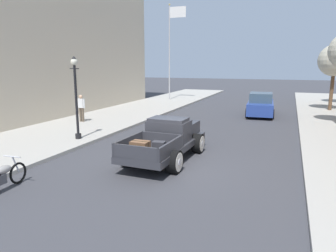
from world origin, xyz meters
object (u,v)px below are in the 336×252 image
car_background_blue (261,105)px  pedestrian_sidewalk_left (81,107)px  hotrod_truck_gunmetal (168,139)px  street_lamp_near (76,92)px  flagpole (172,42)px  street_tree_third (335,61)px

car_background_blue → pedestrian_sidewalk_left: 12.37m
hotrod_truck_gunmetal → street_lamp_near: street_lamp_near is taller
street_lamp_near → flagpole: bearing=96.0°
hotrod_truck_gunmetal → pedestrian_sidewalk_left: 8.85m
street_tree_third → car_background_blue: bearing=-141.7°
pedestrian_sidewalk_left → street_lamp_near: street_lamp_near is taller
car_background_blue → street_lamp_near: street_lamp_near is taller
pedestrian_sidewalk_left → street_lamp_near: bearing=-55.5°
car_background_blue → pedestrian_sidewalk_left: (-9.99, -7.30, 0.32)m
pedestrian_sidewalk_left → flagpole: flagpole is taller
flagpole → street_tree_third: flagpole is taller
pedestrian_sidewalk_left → street_tree_third: 18.77m
pedestrian_sidewalk_left → street_lamp_near: 4.80m
car_background_blue → street_tree_third: street_tree_third is taller
hotrod_truck_gunmetal → street_tree_third: 17.66m
pedestrian_sidewalk_left → street_tree_third: bearing=36.9°
hotrod_truck_gunmetal → street_lamp_near: (-4.91, 0.82, 1.63)m
street_tree_third → street_lamp_near: bearing=-129.3°
street_lamp_near → flagpole: size_ratio=0.42×
hotrod_truck_gunmetal → street_lamp_near: size_ratio=1.29×
street_lamp_near → pedestrian_sidewalk_left: bearing=124.5°
hotrod_truck_gunmetal → flagpole: (-6.73, 18.17, 5.02)m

